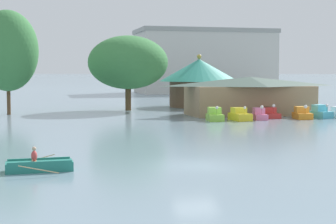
{
  "coord_description": "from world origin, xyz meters",
  "views": [
    {
      "loc": [
        -8.61,
        -28.44,
        5.29
      ],
      "look_at": [
        1.69,
        13.4,
        2.0
      ],
      "focal_mm": 57.04,
      "sensor_mm": 36.0,
      "label": 1
    }
  ],
  "objects_px": {
    "pedal_boat_cyan": "(321,113)",
    "shoreline_tree_mid": "(128,62)",
    "pedal_boat_yellow": "(240,115)",
    "background_building_block": "(204,61)",
    "pedal_boat_pink": "(259,115)",
    "pedal_boat_orange": "(302,114)",
    "boathouse": "(250,95)",
    "pedal_boat_red": "(270,114)",
    "rowboat_with_rower": "(39,166)",
    "green_roof_pavilion": "(199,79)",
    "shoreline_tree_tall_left": "(8,51)",
    "pedal_boat_lime": "(215,115)"
  },
  "relations": [
    {
      "from": "rowboat_with_rower",
      "to": "pedal_boat_pink",
      "type": "relative_size",
      "value": 1.25
    },
    {
      "from": "boathouse",
      "to": "pedal_boat_cyan",
      "type": "bearing_deg",
      "value": -45.11
    },
    {
      "from": "pedal_boat_pink",
      "to": "pedal_boat_cyan",
      "type": "bearing_deg",
      "value": 98.85
    },
    {
      "from": "rowboat_with_rower",
      "to": "boathouse",
      "type": "relative_size",
      "value": 0.22
    },
    {
      "from": "pedal_boat_cyan",
      "to": "shoreline_tree_tall_left",
      "type": "relative_size",
      "value": 0.21
    },
    {
      "from": "shoreline_tree_mid",
      "to": "pedal_boat_yellow",
      "type": "bearing_deg",
      "value": -62.4
    },
    {
      "from": "pedal_boat_lime",
      "to": "green_roof_pavilion",
      "type": "distance_m",
      "value": 23.16
    },
    {
      "from": "pedal_boat_pink",
      "to": "pedal_boat_cyan",
      "type": "height_order",
      "value": "pedal_boat_cyan"
    },
    {
      "from": "rowboat_with_rower",
      "to": "shoreline_tree_mid",
      "type": "height_order",
      "value": "shoreline_tree_mid"
    },
    {
      "from": "rowboat_with_rower",
      "to": "pedal_boat_red",
      "type": "height_order",
      "value": "pedal_boat_red"
    },
    {
      "from": "pedal_boat_lime",
      "to": "green_roof_pavilion",
      "type": "xyz_separation_m",
      "value": [
        5.11,
        22.31,
        3.51
      ]
    },
    {
      "from": "rowboat_with_rower",
      "to": "pedal_boat_orange",
      "type": "height_order",
      "value": "pedal_boat_orange"
    },
    {
      "from": "pedal_boat_red",
      "to": "shoreline_tree_mid",
      "type": "xyz_separation_m",
      "value": [
        -13.75,
        15.32,
        6.01
      ]
    },
    {
      "from": "rowboat_with_rower",
      "to": "pedal_boat_pink",
      "type": "height_order",
      "value": "pedal_boat_pink"
    },
    {
      "from": "pedal_boat_red",
      "to": "shoreline_tree_mid",
      "type": "bearing_deg",
      "value": -134.43
    },
    {
      "from": "rowboat_with_rower",
      "to": "pedal_boat_lime",
      "type": "height_order",
      "value": "pedal_boat_lime"
    },
    {
      "from": "pedal_boat_yellow",
      "to": "background_building_block",
      "type": "bearing_deg",
      "value": 160.94
    },
    {
      "from": "pedal_boat_yellow",
      "to": "pedal_boat_pink",
      "type": "bearing_deg",
      "value": 100.43
    },
    {
      "from": "shoreline_tree_mid",
      "to": "background_building_block",
      "type": "distance_m",
      "value": 62.36
    },
    {
      "from": "pedal_boat_pink",
      "to": "shoreline_tree_mid",
      "type": "xyz_separation_m",
      "value": [
        -11.77,
        16.95,
        5.97
      ]
    },
    {
      "from": "boathouse",
      "to": "green_roof_pavilion",
      "type": "relative_size",
      "value": 1.35
    },
    {
      "from": "pedal_boat_cyan",
      "to": "shoreline_tree_mid",
      "type": "xyz_separation_m",
      "value": [
        -19.18,
        17.1,
        5.88
      ]
    },
    {
      "from": "pedal_boat_pink",
      "to": "rowboat_with_rower",
      "type": "bearing_deg",
      "value": -32.85
    },
    {
      "from": "pedal_boat_yellow",
      "to": "pedal_boat_cyan",
      "type": "xyz_separation_m",
      "value": [
        9.96,
        0.53,
        0.04
      ]
    },
    {
      "from": "pedal_boat_red",
      "to": "background_building_block",
      "type": "relative_size",
      "value": 0.09
    },
    {
      "from": "pedal_boat_pink",
      "to": "pedal_boat_lime",
      "type": "bearing_deg",
      "value": -74.99
    },
    {
      "from": "pedal_boat_lime",
      "to": "pedal_boat_orange",
      "type": "height_order",
      "value": "pedal_boat_lime"
    },
    {
      "from": "shoreline_tree_mid",
      "to": "green_roof_pavilion",
      "type": "bearing_deg",
      "value": 22.95
    },
    {
      "from": "green_roof_pavilion",
      "to": "rowboat_with_rower",
      "type": "bearing_deg",
      "value": -116.36
    },
    {
      "from": "pedal_boat_pink",
      "to": "pedal_boat_orange",
      "type": "distance_m",
      "value": 5.01
    },
    {
      "from": "pedal_boat_orange",
      "to": "pedal_boat_cyan",
      "type": "bearing_deg",
      "value": 106.26
    },
    {
      "from": "boathouse",
      "to": "shoreline_tree_mid",
      "type": "xyz_separation_m",
      "value": [
        -13.09,
        10.98,
        4.06
      ]
    },
    {
      "from": "rowboat_with_rower",
      "to": "pedal_boat_cyan",
      "type": "distance_m",
      "value": 40.25
    },
    {
      "from": "pedal_boat_cyan",
      "to": "boathouse",
      "type": "relative_size",
      "value": 0.17
    },
    {
      "from": "rowboat_with_rower",
      "to": "green_roof_pavilion",
      "type": "relative_size",
      "value": 0.3
    },
    {
      "from": "background_building_block",
      "to": "pedal_boat_lime",
      "type": "bearing_deg",
      "value": -106.86
    },
    {
      "from": "rowboat_with_rower",
      "to": "shoreline_tree_tall_left",
      "type": "distance_m",
      "value": 39.69
    },
    {
      "from": "rowboat_with_rower",
      "to": "green_roof_pavilion",
      "type": "bearing_deg",
      "value": 62.0
    },
    {
      "from": "pedal_boat_pink",
      "to": "green_roof_pavilion",
      "type": "xyz_separation_m",
      "value": [
        -0.22,
        21.84,
        3.57
      ]
    },
    {
      "from": "rowboat_with_rower",
      "to": "pedal_boat_lime",
      "type": "xyz_separation_m",
      "value": [
        18.41,
        25.15,
        0.28
      ]
    },
    {
      "from": "boathouse",
      "to": "background_building_block",
      "type": "bearing_deg",
      "value": 76.92
    },
    {
      "from": "pedal_boat_yellow",
      "to": "boathouse",
      "type": "relative_size",
      "value": 0.18
    },
    {
      "from": "pedal_boat_yellow",
      "to": "background_building_block",
      "type": "relative_size",
      "value": 0.09
    },
    {
      "from": "pedal_boat_red",
      "to": "boathouse",
      "type": "relative_size",
      "value": 0.18
    },
    {
      "from": "pedal_boat_lime",
      "to": "pedal_boat_pink",
      "type": "height_order",
      "value": "pedal_boat_lime"
    },
    {
      "from": "pedal_boat_orange",
      "to": "shoreline_tree_tall_left",
      "type": "relative_size",
      "value": 0.24
    },
    {
      "from": "rowboat_with_rower",
      "to": "boathouse",
      "type": "distance_m",
      "value": 40.38
    },
    {
      "from": "pedal_boat_red",
      "to": "pedal_boat_cyan",
      "type": "xyz_separation_m",
      "value": [
        5.43,
        -1.77,
        0.13
      ]
    },
    {
      "from": "green_roof_pavilion",
      "to": "pedal_boat_yellow",
      "type": "bearing_deg",
      "value": -95.92
    },
    {
      "from": "boathouse",
      "to": "green_roof_pavilion",
      "type": "bearing_deg",
      "value": 95.54
    }
  ]
}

